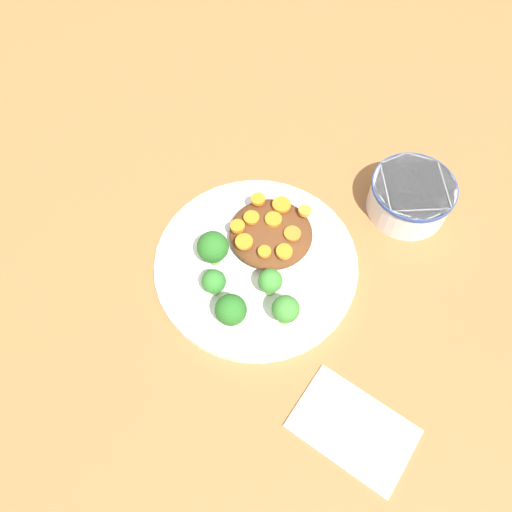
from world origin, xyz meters
TOP-DOWN VIEW (x-y plane):
  - ground_plane at (0.00, 0.00)m, footprint 4.00×4.00m
  - plate at (0.00, 0.00)m, footprint 0.29×0.29m
  - dip_bowl at (-0.18, -0.17)m, footprint 0.12×0.12m
  - stew_mound at (-0.01, -0.04)m, footprint 0.12×0.12m
  - broccoli_floret_0 at (-0.00, 0.10)m, footprint 0.04×0.04m
  - broccoli_floret_1 at (-0.03, 0.04)m, footprint 0.03×0.03m
  - broccoli_floret_2 at (0.04, 0.06)m, footprint 0.03×0.03m
  - broccoli_floret_3 at (-0.07, 0.07)m, footprint 0.04×0.04m
  - broccoli_floret_4 at (0.06, 0.02)m, footprint 0.04×0.04m
  - carrot_slice_0 at (-0.04, -0.08)m, footprint 0.02×0.02m
  - carrot_slice_1 at (-0.01, -0.05)m, footprint 0.02×0.02m
  - carrot_slice_2 at (-0.04, -0.01)m, footprint 0.02×0.02m
  - carrot_slice_3 at (0.02, -0.01)m, footprint 0.02×0.02m
  - carrot_slice_4 at (0.02, -0.05)m, footprint 0.02×0.02m
  - carrot_slice_5 at (-0.04, -0.04)m, footprint 0.02×0.02m
  - carrot_slice_6 at (0.02, -0.08)m, footprint 0.02×0.02m
  - carrot_slice_7 at (-0.01, -0.00)m, footprint 0.02×0.02m
  - carrot_slice_8 at (-0.01, -0.08)m, footprint 0.03×0.03m
  - carrot_slice_9 at (0.04, -0.03)m, footprint 0.02×0.02m
  - napkin at (-0.19, 0.17)m, footprint 0.16×0.13m

SIDE VIEW (x-z plane):
  - ground_plane at x=0.00m, z-range 0.00..0.00m
  - napkin at x=-0.19m, z-range 0.00..0.01m
  - plate at x=0.00m, z-range 0.00..0.02m
  - stew_mound at x=-0.01m, z-range 0.02..0.05m
  - dip_bowl at x=-0.18m, z-range 0.00..0.06m
  - broccoli_floret_2 at x=0.04m, z-range 0.02..0.06m
  - broccoli_floret_1 at x=-0.03m, z-range 0.02..0.07m
  - broccoli_floret_3 at x=-0.07m, z-range 0.02..0.08m
  - broccoli_floret_0 at x=0.00m, z-range 0.02..0.08m
  - carrot_slice_5 at x=-0.04m, z-range 0.05..0.05m
  - carrot_slice_4 at x=0.02m, z-range 0.05..0.05m
  - carrot_slice_3 at x=0.02m, z-range 0.05..0.05m
  - carrot_slice_7 at x=-0.01m, z-range 0.05..0.05m
  - carrot_slice_1 at x=-0.01m, z-range 0.05..0.05m
  - carrot_slice_8 at x=-0.01m, z-range 0.05..0.05m
  - carrot_slice_6 at x=0.02m, z-range 0.05..0.05m
  - carrot_slice_2 at x=-0.04m, z-range 0.05..0.05m
  - carrot_slice_0 at x=-0.04m, z-range 0.05..0.05m
  - carrot_slice_9 at x=0.04m, z-range 0.05..0.05m
  - broccoli_floret_4 at x=0.06m, z-range 0.02..0.08m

